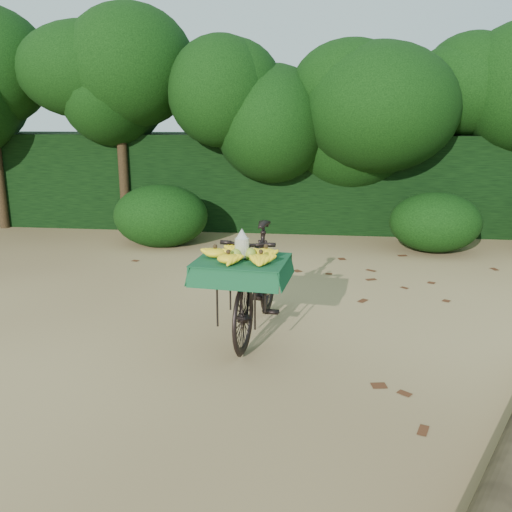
# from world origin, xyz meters

# --- Properties ---
(ground) EXTENTS (80.00, 80.00, 0.00)m
(ground) POSITION_xyz_m (0.00, 0.00, 0.00)
(ground) COLOR tan
(ground) RESTS_ON ground
(vendor_bicycle) EXTENTS (0.85, 1.90, 1.11)m
(vendor_bicycle) POSITION_xyz_m (-0.93, 0.66, 0.57)
(vendor_bicycle) COLOR black
(vendor_bicycle) RESTS_ON ground
(hedge_backdrop) EXTENTS (26.00, 1.80, 1.80)m
(hedge_backdrop) POSITION_xyz_m (0.00, 6.30, 0.90)
(hedge_backdrop) COLOR black
(hedge_backdrop) RESTS_ON ground
(tree_row) EXTENTS (14.50, 2.00, 4.00)m
(tree_row) POSITION_xyz_m (-0.65, 5.50, 2.00)
(tree_row) COLOR black
(tree_row) RESTS_ON ground
(bush_clumps) EXTENTS (8.80, 1.70, 0.90)m
(bush_clumps) POSITION_xyz_m (0.50, 4.30, 0.45)
(bush_clumps) COLOR black
(bush_clumps) RESTS_ON ground
(leaf_litter) EXTENTS (7.00, 7.30, 0.01)m
(leaf_litter) POSITION_xyz_m (0.00, 0.65, 0.01)
(leaf_litter) COLOR #4F2815
(leaf_litter) RESTS_ON ground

